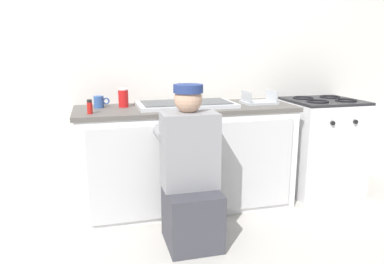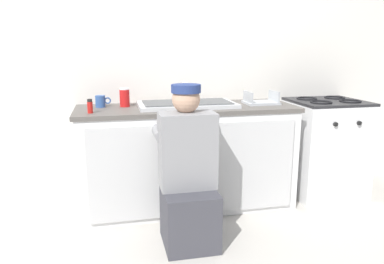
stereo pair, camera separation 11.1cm
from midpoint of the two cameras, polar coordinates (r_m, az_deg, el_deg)
name	(u,v)px [view 2 (the right image)]	position (r m, az deg, el deg)	size (l,w,h in m)	color
ground_plane	(195,219)	(3.08, 1.47, -13.11)	(12.00, 12.00, 0.00)	beige
back_wall	(179,58)	(3.40, -1.08, 11.20)	(6.00, 0.10, 2.50)	silver
counter_cabinet	(187,159)	(3.19, 0.26, -4.13)	(1.76, 0.62, 0.83)	white
countertop	(187,108)	(3.10, 0.23, 3.61)	(1.80, 0.62, 0.03)	#5B5651
sink_double_basin	(187,104)	(3.10, 0.22, 4.29)	(0.80, 0.44, 0.19)	silver
stove_range	(324,147)	(3.69, 20.31, -2.19)	(0.63, 0.62, 0.89)	white
plumber_person	(188,179)	(2.58, 0.63, -7.22)	(0.42, 0.61, 1.10)	#3F3F47
soda_cup_red	(125,98)	(3.11, -9.23, 5.21)	(0.08, 0.08, 0.15)	red
dish_rack_tray	(261,101)	(3.29, 11.42, 4.64)	(0.28, 0.22, 0.11)	#B2B7BC
coffee_mug	(101,101)	(3.13, -12.75, 4.58)	(0.13, 0.08, 0.09)	#335699
spice_bottle_red	(90,106)	(2.86, -14.22, 3.81)	(0.04, 0.04, 0.10)	red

